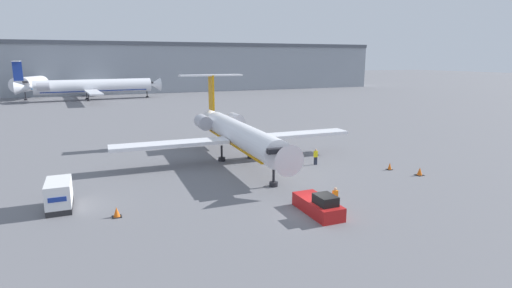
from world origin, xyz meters
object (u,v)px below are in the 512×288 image
object	(u,v)px
pushback_tug	(318,205)
worker_by_wing	(316,156)
traffic_cone_mid	(420,172)
airplane_parked_far_left	(92,86)
luggage_cart	(59,195)
worker_near_tug	(335,198)
traffic_cone_left	(117,212)
airplane_parked_far_right	(47,82)
traffic_cone_right	(390,166)
airplane_main	(238,133)

from	to	relation	value
pushback_tug	worker_by_wing	xyz separation A→B (m)	(7.10, 12.31, 0.30)
pushback_tug	traffic_cone_mid	xyz separation A→B (m)	(14.60, 4.78, -0.26)
pushback_tug	airplane_parked_far_left	bearing A→B (deg)	98.64
worker_by_wing	traffic_cone_mid	world-z (taller)	worker_by_wing
luggage_cart	worker_by_wing	xyz separation A→B (m)	(25.12, 3.80, -0.18)
worker_near_tug	traffic_cone_left	bearing A→B (deg)	162.43
traffic_cone_mid	airplane_parked_far_right	bearing A→B (deg)	110.78
luggage_cart	traffic_cone_right	world-z (taller)	luggage_cart
traffic_cone_left	traffic_cone_right	xyz separation A→B (m)	(27.32, 2.52, 0.00)
pushback_tug	airplane_parked_far_right	bearing A→B (deg)	103.34
airplane_main	luggage_cart	distance (m)	20.00
airplane_main	traffic_cone_left	distance (m)	18.73
traffic_cone_right	airplane_parked_far_left	distance (m)	93.68
traffic_cone_right	traffic_cone_left	bearing A→B (deg)	-174.74
airplane_parked_far_left	traffic_cone_mid	bearing A→B (deg)	-72.34
airplane_main	worker_by_wing	xyz separation A→B (m)	(7.26, -4.95, -2.25)
pushback_tug	traffic_cone_right	size ratio (longest dim) A/B	6.19
pushback_tug	worker_near_tug	distance (m)	1.57
luggage_cart	airplane_parked_far_right	world-z (taller)	airplane_parked_far_right
pushback_tug	traffic_cone_right	bearing A→B (deg)	29.73
worker_near_tug	traffic_cone_left	world-z (taller)	worker_near_tug
worker_near_tug	airplane_parked_far_right	world-z (taller)	airplane_parked_far_right
traffic_cone_mid	airplane_parked_far_left	bearing A→B (deg)	107.66
worker_by_wing	airplane_main	bearing A→B (deg)	145.71
worker_by_wing	airplane_parked_far_left	xyz separation A→B (m)	(-21.83, 84.60, 2.85)
worker_near_tug	traffic_cone_mid	bearing A→B (deg)	19.67
pushback_tug	traffic_cone_left	distance (m)	14.95
worker_near_tug	traffic_cone_mid	world-z (taller)	worker_near_tug
airplane_main	airplane_parked_far_right	distance (m)	101.71
traffic_cone_mid	airplane_parked_far_right	xyz separation A→B (m)	(-41.94, 110.49, 3.99)
airplane_main	pushback_tug	distance (m)	17.45
pushback_tug	traffic_cone_mid	world-z (taller)	pushback_tug
traffic_cone_left	luggage_cart	bearing A→B (deg)	138.76
pushback_tug	traffic_cone_mid	distance (m)	15.37
traffic_cone_right	airplane_main	bearing A→B (deg)	144.12
airplane_main	worker_near_tug	world-z (taller)	airplane_main
traffic_cone_left	pushback_tug	bearing A→B (deg)	-19.74
airplane_main	traffic_cone_left	xyz separation A→B (m)	(-13.92, -12.21, -2.82)
luggage_cart	traffic_cone_mid	bearing A→B (deg)	-6.53
airplane_main	traffic_cone_right	world-z (taller)	airplane_main
worker_by_wing	airplane_parked_far_right	bearing A→B (deg)	108.50
pushback_tug	luggage_cart	distance (m)	19.93
traffic_cone_mid	airplane_parked_far_right	distance (m)	118.25
worker_by_wing	airplane_parked_far_right	distance (m)	108.62
worker_near_tug	airplane_parked_far_left	distance (m)	98.20
luggage_cart	traffic_cone_left	bearing A→B (deg)	-41.24
airplane_parked_far_right	airplane_parked_far_left	bearing A→B (deg)	-55.51
airplane_main	luggage_cart	size ratio (longest dim) A/B	7.49
airplane_main	airplane_parked_far_right	xyz separation A→B (m)	(-27.18, 98.01, 1.18)
luggage_cart	airplane_parked_far_left	distance (m)	88.50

